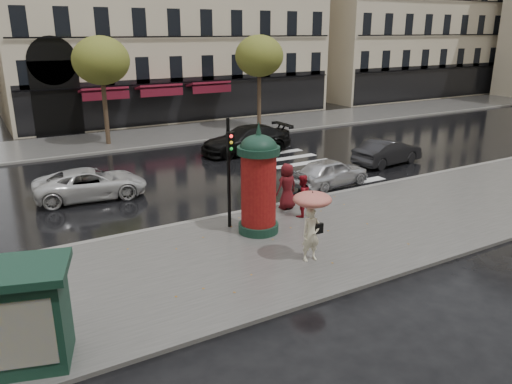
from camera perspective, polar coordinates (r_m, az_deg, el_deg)
ground at (r=17.69m, az=4.82°, el=-5.11°), size 160.00×160.00×0.00m
near_sidewalk at (r=17.30m, az=5.78°, el=-5.49°), size 90.00×7.00×0.12m
far_sidewalk at (r=34.32m, az=-13.66°, el=5.97°), size 90.00×6.00×0.12m
near_kerb at (r=20.02m, az=-0.07°, el=-2.02°), size 90.00×0.25×0.14m
far_kerb at (r=31.51m, az=-12.05°, el=5.05°), size 90.00×0.25×0.14m
zebra_crossing at (r=28.44m, az=3.74°, el=3.89°), size 3.60×11.75×0.01m
tree_far_left at (r=32.19m, az=-17.30°, el=14.11°), size 3.40×3.40×6.64m
tree_far_right at (r=36.34m, az=0.37°, el=15.25°), size 3.40×3.40×6.64m
woman_umbrella at (r=15.19m, az=6.40°, el=-2.59°), size 1.18×1.18×2.27m
woman_red at (r=19.00m, az=5.24°, el=-0.45°), size 0.86×0.71×1.63m
man_burgundy at (r=19.77m, az=3.56°, el=0.66°), size 0.95×0.67×1.85m
morris_column at (r=17.15m, az=0.29°, el=1.32°), size 1.46×1.46×3.93m
traffic_light at (r=17.39m, az=-3.07°, el=3.33°), size 0.27×0.38×3.98m
newsstand at (r=11.73m, az=-24.76°, el=-12.59°), size 2.25×2.06×2.26m
car_silver at (r=23.33m, az=8.50°, el=2.24°), size 4.06×2.02×1.33m
car_darkgrey at (r=27.79m, az=14.81°, el=4.45°), size 4.36×1.98×1.39m
car_white at (r=22.55m, az=-18.34°, el=0.91°), size 4.88×2.62×1.30m
car_black at (r=29.41m, az=-1.14°, el=5.99°), size 5.53×2.32×1.60m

